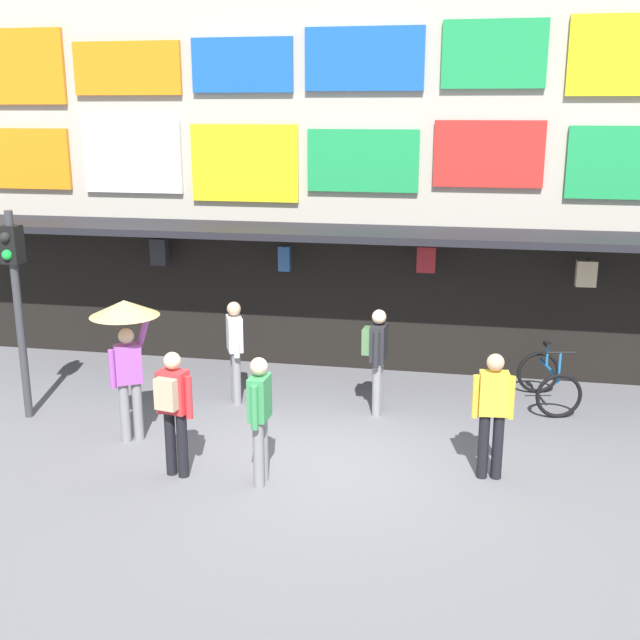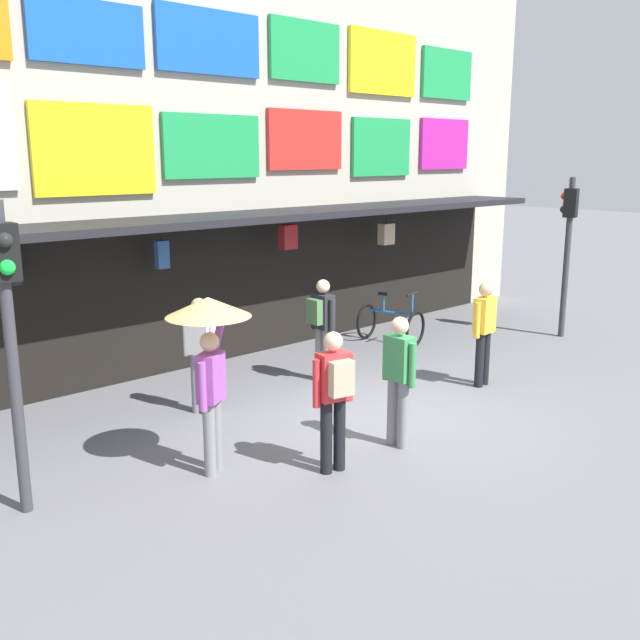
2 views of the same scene
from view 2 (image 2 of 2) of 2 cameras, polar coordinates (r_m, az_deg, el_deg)
The scene contains 11 objects.
ground_plane at distance 10.26m, azimuth 4.94°, elevation -7.72°, with size 80.00×80.00×0.00m, color slate.
shopfront at distance 13.11m, azimuth -10.13°, elevation 14.26°, with size 18.00×2.60×8.00m.
traffic_light_near at distance 7.64m, azimuth -23.51°, elevation 0.75°, with size 0.29×0.33×3.20m.
traffic_light_far at distance 15.18m, azimuth 19.07°, elevation 6.65°, with size 0.34×0.35×3.20m.
bicycle_parked at distance 14.19m, azimuth 5.62°, elevation -0.26°, with size 0.94×1.28×1.05m.
pedestrian_in_yellow at distance 11.65m, azimuth 12.86°, elevation -0.63°, with size 0.53×0.25×1.68m.
pedestrian_with_umbrella at distance 8.13m, azimuth -8.77°, elevation -1.23°, with size 0.96×0.96×2.08m.
pedestrian_in_blue at distance 9.03m, azimuth 6.26°, elevation -4.29°, with size 0.23×0.53×1.68m.
pedestrian_in_red at distance 10.27m, azimuth -9.47°, elevation -2.29°, with size 0.35×0.49×1.68m.
pedestrian_in_white at distance 11.59m, azimuth 0.15°, elevation -0.19°, with size 0.37×0.53×1.68m.
pedestrian_in_purple at distance 8.23m, azimuth 1.13°, elevation -5.69°, with size 0.52×0.41×1.68m.
Camera 2 is at (-7.16, -6.41, 3.60)m, focal length 40.39 mm.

